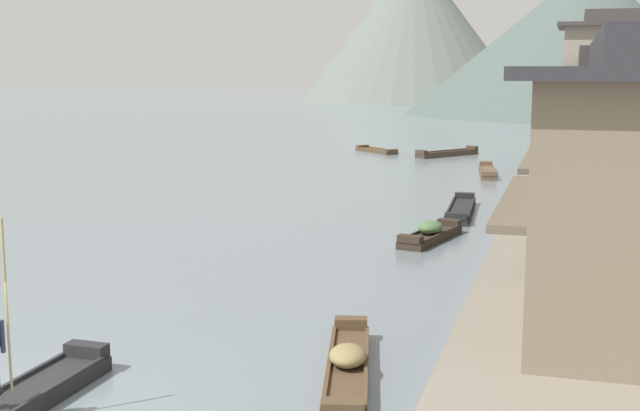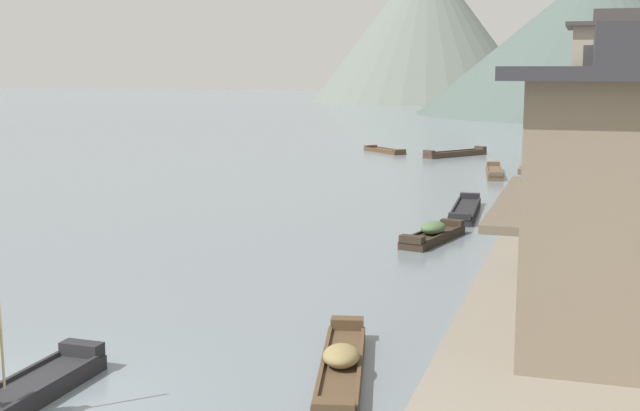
{
  "view_description": "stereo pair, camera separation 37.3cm",
  "coord_description": "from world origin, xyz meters",
  "px_view_note": "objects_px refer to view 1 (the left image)",
  "views": [
    {
      "loc": [
        9.32,
        -12.44,
        6.06
      ],
      "look_at": [
        2.54,
        10.4,
        2.14
      ],
      "focal_mm": 47.62,
      "sensor_mm": 36.0,
      "label": 1
    },
    {
      "loc": [
        9.68,
        -12.33,
        6.06
      ],
      "look_at": [
        2.54,
        10.4,
        2.14
      ],
      "focal_mm": 47.62,
      "sensor_mm": 36.0,
      "label": 2
    }
  ],
  "objects_px": {
    "boat_moored_third": "(348,368)",
    "boat_moored_far": "(487,172)",
    "house_waterfront_far": "(609,112)",
    "house_waterfront_end": "(608,85)",
    "boat_moored_nearest": "(461,210)",
    "house_waterfront_narrow": "(616,120)",
    "boat_midriver_drifting": "(430,234)",
    "boat_foreground_poled": "(22,400)",
    "boat_midriver_upstream": "(376,151)",
    "house_waterfront_tall": "(608,131)",
    "boat_moored_second": "(447,153)"
  },
  "relations": [
    {
      "from": "boat_moored_far",
      "to": "house_waterfront_tall",
      "type": "relative_size",
      "value": 0.7
    },
    {
      "from": "boat_moored_far",
      "to": "boat_midriver_drifting",
      "type": "bearing_deg",
      "value": -90.38
    },
    {
      "from": "boat_moored_far",
      "to": "house_waterfront_far",
      "type": "relative_size",
      "value": 0.65
    },
    {
      "from": "boat_moored_nearest",
      "to": "house_waterfront_narrow",
      "type": "distance_m",
      "value": 9.62
    },
    {
      "from": "boat_moored_nearest",
      "to": "house_waterfront_narrow",
      "type": "height_order",
      "value": "house_waterfront_narrow"
    },
    {
      "from": "boat_foreground_poled",
      "to": "boat_moored_nearest",
      "type": "distance_m",
      "value": 23.16
    },
    {
      "from": "boat_midriver_upstream",
      "to": "boat_foreground_poled",
      "type": "bearing_deg",
      "value": -84.99
    },
    {
      "from": "boat_moored_second",
      "to": "house_waterfront_tall",
      "type": "bearing_deg",
      "value": -68.21
    },
    {
      "from": "boat_moored_second",
      "to": "boat_midriver_upstream",
      "type": "distance_m",
      "value": 5.31
    },
    {
      "from": "house_waterfront_tall",
      "to": "house_waterfront_far",
      "type": "distance_m",
      "value": 14.76
    },
    {
      "from": "boat_foreground_poled",
      "to": "house_waterfront_narrow",
      "type": "xyz_separation_m",
      "value": [
        11.11,
        29.13,
        3.45
      ]
    },
    {
      "from": "boat_foreground_poled",
      "to": "boat_moored_nearest",
      "type": "bearing_deg",
      "value": 77.74
    },
    {
      "from": "house_waterfront_far",
      "to": "house_waterfront_end",
      "type": "relative_size",
      "value": 0.94
    },
    {
      "from": "boat_foreground_poled",
      "to": "boat_moored_second",
      "type": "distance_m",
      "value": 45.5
    },
    {
      "from": "boat_midriver_drifting",
      "to": "house_waterfront_end",
      "type": "xyz_separation_m",
      "value": [
        6.64,
        27.63,
        4.66
      ]
    },
    {
      "from": "boat_moored_third",
      "to": "boat_moored_far",
      "type": "distance_m",
      "value": 32.8
    },
    {
      "from": "house_waterfront_end",
      "to": "boat_midriver_drifting",
      "type": "bearing_deg",
      "value": -103.52
    },
    {
      "from": "boat_moored_second",
      "to": "house_waterfront_end",
      "type": "bearing_deg",
      "value": -5.99
    },
    {
      "from": "house_waterfront_narrow",
      "to": "house_waterfront_end",
      "type": "bearing_deg",
      "value": 89.47
    },
    {
      "from": "house_waterfront_narrow",
      "to": "house_waterfront_far",
      "type": "bearing_deg",
      "value": 90.08
    },
    {
      "from": "house_waterfront_far",
      "to": "boat_moored_second",
      "type": "bearing_deg",
      "value": 138.71
    },
    {
      "from": "boat_moored_third",
      "to": "boat_moored_far",
      "type": "relative_size",
      "value": 0.97
    },
    {
      "from": "boat_midriver_drifting",
      "to": "house_waterfront_tall",
      "type": "relative_size",
      "value": 0.51
    },
    {
      "from": "boat_midriver_upstream",
      "to": "house_waterfront_far",
      "type": "distance_m",
      "value": 18.43
    },
    {
      "from": "house_waterfront_far",
      "to": "boat_midriver_drifting",
      "type": "bearing_deg",
      "value": -108.04
    },
    {
      "from": "boat_midriver_drifting",
      "to": "house_waterfront_end",
      "type": "relative_size",
      "value": 0.45
    },
    {
      "from": "boat_foreground_poled",
      "to": "house_waterfront_end",
      "type": "distance_m",
      "value": 46.07
    },
    {
      "from": "boat_moored_far",
      "to": "house_waterfront_end",
      "type": "xyz_separation_m",
      "value": [
        6.52,
        8.5,
        4.75
      ]
    },
    {
      "from": "boat_moored_nearest",
      "to": "boat_midriver_drifting",
      "type": "height_order",
      "value": "boat_midriver_drifting"
    },
    {
      "from": "boat_midriver_drifting",
      "to": "house_waterfront_tall",
      "type": "height_order",
      "value": "house_waterfront_tall"
    },
    {
      "from": "boat_foreground_poled",
      "to": "boat_moored_second",
      "type": "xyz_separation_m",
      "value": [
        1.11,
        45.49,
        -0.01
      ]
    },
    {
      "from": "house_waterfront_tall",
      "to": "boat_midriver_drifting",
      "type": "bearing_deg",
      "value": -138.78
    },
    {
      "from": "boat_moored_third",
      "to": "boat_moored_far",
      "type": "bearing_deg",
      "value": 90.8
    },
    {
      "from": "boat_moored_nearest",
      "to": "house_waterfront_far",
      "type": "xyz_separation_m",
      "value": [
        6.18,
        14.09,
        3.45
      ]
    },
    {
      "from": "boat_moored_far",
      "to": "boat_moored_third",
      "type": "bearing_deg",
      "value": -89.2
    },
    {
      "from": "house_waterfront_tall",
      "to": "house_waterfront_narrow",
      "type": "xyz_separation_m",
      "value": [
        0.59,
        7.16,
        0.01
      ]
    },
    {
      "from": "boat_midriver_upstream",
      "to": "boat_moored_second",
      "type": "bearing_deg",
      "value": -11.82
    },
    {
      "from": "boat_moored_nearest",
      "to": "boat_moored_second",
      "type": "height_order",
      "value": "boat_moored_second"
    },
    {
      "from": "boat_moored_nearest",
      "to": "boat_moored_far",
      "type": "height_order",
      "value": "boat_moored_nearest"
    },
    {
      "from": "boat_midriver_drifting",
      "to": "house_waterfront_far",
      "type": "relative_size",
      "value": 0.48
    },
    {
      "from": "boat_midriver_drifting",
      "to": "house_waterfront_narrow",
      "type": "height_order",
      "value": "house_waterfront_narrow"
    },
    {
      "from": "boat_moored_nearest",
      "to": "boat_moored_far",
      "type": "xyz_separation_m",
      "value": [
        -0.19,
        13.29,
        0.0
      ]
    },
    {
      "from": "boat_foreground_poled",
      "to": "boat_midriver_upstream",
      "type": "distance_m",
      "value": 46.75
    },
    {
      "from": "boat_moored_second",
      "to": "house_waterfront_narrow",
      "type": "height_order",
      "value": "house_waterfront_narrow"
    },
    {
      "from": "house_waterfront_narrow",
      "to": "boat_moored_third",
      "type": "bearing_deg",
      "value": -102.82
    },
    {
      "from": "house_waterfront_end",
      "to": "boat_midriver_upstream",
      "type": "bearing_deg",
      "value": 172.01
    },
    {
      "from": "boat_moored_second",
      "to": "house_waterfront_tall",
      "type": "height_order",
      "value": "house_waterfront_tall"
    },
    {
      "from": "boat_moored_far",
      "to": "house_waterfront_far",
      "type": "xyz_separation_m",
      "value": [
        6.36,
        0.8,
        3.45
      ]
    },
    {
      "from": "boat_foreground_poled",
      "to": "boat_moored_far",
      "type": "xyz_separation_m",
      "value": [
        4.73,
        35.92,
        -0.02
      ]
    },
    {
      "from": "boat_moored_second",
      "to": "boat_moored_nearest",
      "type": "bearing_deg",
      "value": -80.54
    }
  ]
}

